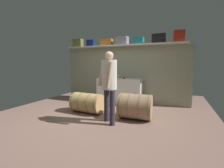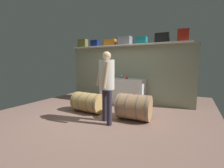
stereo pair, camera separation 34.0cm
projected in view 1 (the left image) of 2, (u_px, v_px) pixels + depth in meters
name	position (u px, v px, depth m)	size (l,w,h in m)	color
ground_plane	(104.00, 114.00, 4.31)	(5.75, 7.41, 0.02)	#89675A
back_wall_panel	(123.00, 74.00, 5.62)	(4.55, 0.10, 1.98)	gray
high_shelf_board	(122.00, 46.00, 5.36)	(4.19, 0.40, 0.03)	white
toolcase_olive	(78.00, 43.00, 6.02)	(0.38, 0.19, 0.31)	olive
toolcase_navy	(91.00, 43.00, 5.81)	(0.29, 0.21, 0.24)	navy
toolcase_orange	(107.00, 43.00, 5.56)	(0.42, 0.18, 0.23)	orange
toolcase_grey	(122.00, 41.00, 5.34)	(0.42, 0.27, 0.28)	gray
toolcase_teal	(139.00, 41.00, 5.11)	(0.32, 0.24, 0.22)	teal
toolcase_black	(159.00, 39.00, 4.86)	(0.42, 0.19, 0.29)	black
toolcase_red	(179.00, 36.00, 4.64)	(0.30, 0.26, 0.34)	red
work_cabinet	(120.00, 91.00, 5.40)	(1.54, 0.53, 0.87)	white
wine_bottle_amber	(111.00, 75.00, 5.25)	(0.07, 0.07, 0.31)	brown
wine_glass	(119.00, 76.00, 5.54)	(0.07, 0.07, 0.12)	white
red_funnel	(124.00, 77.00, 5.22)	(0.11, 0.11, 0.11)	red
wine_barrel_near	(135.00, 106.00, 3.88)	(0.83, 0.67, 0.64)	#A77B56
wine_barrel_far	(87.00, 103.00, 4.40)	(0.90, 0.59, 0.56)	tan
winemaker_pouring	(109.00, 80.00, 3.51)	(0.49, 0.47, 1.65)	#2D2835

